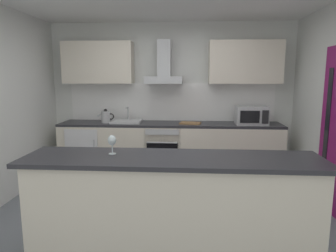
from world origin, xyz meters
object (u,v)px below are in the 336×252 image
Objects in this scene: kettle at (106,117)px; microwave at (251,115)px; sink at (127,121)px; refrigerator at (87,149)px; range_hood at (164,70)px; chopping_board at (190,123)px; wine_glass at (112,141)px; oven at (164,149)px.

microwave is at bearing 0.14° from kettle.
refrigerator is at bearing -178.88° from sink.
range_hood reaches higher than chopping_board.
wine_glass is at bearing -96.34° from range_hood.
oven is 4.50× the size of wine_glass.
chopping_board is (0.45, -0.02, 0.45)m from oven.
refrigerator is 1.70× the size of sink.
microwave reaches higher than chopping_board.
microwave is 1.00× the size of sink.
microwave is 1.63m from range_hood.
refrigerator is 0.87m from sink.
refrigerator is at bearing 114.31° from wine_glass.
refrigerator is at bearing 179.33° from chopping_board.
range_hood reaches higher than sink.
sink is 1.08m from chopping_board.
sink reaches higher than chopping_board.
wine_glass is (1.06, -2.35, 0.67)m from refrigerator.
range_hood is at bearing 5.66° from refrigerator.
kettle is at bearing -4.97° from refrigerator.
microwave is at bearing -6.22° from range_hood.
range_hood is at bearing 173.78° from microwave.
wine_glass is at bearing -73.10° from kettle.
range_hood is at bearing 90.00° from oven.
sink is at bearing 7.30° from kettle.
oven is 1.56m from microwave.
microwave is 1.47× the size of chopping_board.
range_hood is (0.98, 0.16, 0.78)m from kettle.
microwave is at bearing -1.07° from sink.
sink is 1.47× the size of chopping_board.
refrigerator is 1.85m from chopping_board.
sink is 2.81× the size of wine_glass.
sink is (-2.07, 0.04, -0.12)m from microwave.
sink reaches higher than kettle.
refrigerator is 2.94× the size of kettle.
sink is 0.36m from kettle.
sink reaches higher than wine_glass.
sink is at bearing 98.55° from wine_glass.
kettle is at bearing -170.53° from range_hood.
wine_glass is (-0.28, -2.35, 0.64)m from oven.
wine_glass reaches higher than kettle.
microwave is at bearing -0.52° from refrigerator.
microwave is at bearing -1.11° from oven.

